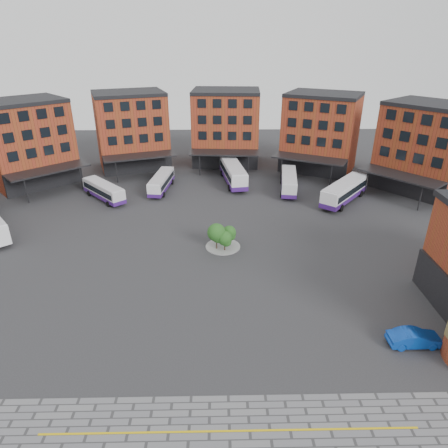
{
  "coord_description": "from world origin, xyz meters",
  "views": [
    {
      "loc": [
        1.26,
        -32.4,
        24.61
      ],
      "look_at": [
        2.11,
        10.41,
        4.0
      ],
      "focal_mm": 32.0,
      "sensor_mm": 36.0,
      "label": 1
    }
  ],
  "objects_px": {
    "tree_island": "(222,236)",
    "bus_c": "(161,182)",
    "bus_f": "(345,191)",
    "bus_d": "(233,173)",
    "blue_car": "(415,338)",
    "bus_b": "(104,191)",
    "bus_e": "(289,181)"
  },
  "relations": [
    {
      "from": "bus_d",
      "to": "bus_e",
      "type": "bearing_deg",
      "value": -31.77
    },
    {
      "from": "bus_c",
      "to": "bus_f",
      "type": "height_order",
      "value": "bus_f"
    },
    {
      "from": "tree_island",
      "to": "bus_f",
      "type": "distance_m",
      "value": 24.85
    },
    {
      "from": "bus_b",
      "to": "bus_c",
      "type": "xyz_separation_m",
      "value": [
        8.83,
        4.03,
        -0.01
      ]
    },
    {
      "from": "tree_island",
      "to": "bus_e",
      "type": "distance_m",
      "value": 23.47
    },
    {
      "from": "tree_island",
      "to": "bus_e",
      "type": "xyz_separation_m",
      "value": [
        11.71,
        20.34,
        -0.19
      ]
    },
    {
      "from": "bus_f",
      "to": "bus_c",
      "type": "bearing_deg",
      "value": -150.75
    },
    {
      "from": "bus_f",
      "to": "blue_car",
      "type": "relative_size",
      "value": 2.36
    },
    {
      "from": "bus_d",
      "to": "bus_f",
      "type": "bearing_deg",
      "value": -36.55
    },
    {
      "from": "bus_c",
      "to": "bus_d",
      "type": "xyz_separation_m",
      "value": [
        12.44,
        3.52,
        0.39
      ]
    },
    {
      "from": "bus_c",
      "to": "blue_car",
      "type": "xyz_separation_m",
      "value": [
        26.47,
        -38.39,
        -0.74
      ]
    },
    {
      "from": "bus_b",
      "to": "bus_d",
      "type": "bearing_deg",
      "value": -23.11
    },
    {
      "from": "bus_c",
      "to": "bus_e",
      "type": "xyz_separation_m",
      "value": [
        21.8,
        -0.52,
        0.12
      ]
    },
    {
      "from": "bus_e",
      "to": "blue_car",
      "type": "distance_m",
      "value": 38.17
    },
    {
      "from": "bus_d",
      "to": "blue_car",
      "type": "height_order",
      "value": "bus_d"
    },
    {
      "from": "bus_b",
      "to": "bus_f",
      "type": "height_order",
      "value": "bus_f"
    },
    {
      "from": "bus_e",
      "to": "bus_f",
      "type": "distance_m",
      "value": 9.6
    },
    {
      "from": "tree_island",
      "to": "bus_e",
      "type": "bearing_deg",
      "value": 60.07
    },
    {
      "from": "bus_c",
      "to": "bus_f",
      "type": "xyz_separation_m",
      "value": [
        29.84,
        -5.77,
        0.32
      ]
    },
    {
      "from": "bus_c",
      "to": "bus_d",
      "type": "height_order",
      "value": "bus_d"
    },
    {
      "from": "blue_car",
      "to": "tree_island",
      "type": "bearing_deg",
      "value": 41.84
    },
    {
      "from": "bus_d",
      "to": "bus_b",
      "type": "bearing_deg",
      "value": -168.92
    },
    {
      "from": "tree_island",
      "to": "bus_f",
      "type": "height_order",
      "value": "tree_island"
    },
    {
      "from": "bus_f",
      "to": "blue_car",
      "type": "xyz_separation_m",
      "value": [
        -3.37,
        -32.63,
        -1.07
      ]
    },
    {
      "from": "bus_b",
      "to": "bus_f",
      "type": "xyz_separation_m",
      "value": [
        38.67,
        -1.74,
        0.32
      ]
    },
    {
      "from": "bus_c",
      "to": "bus_d",
      "type": "bearing_deg",
      "value": 23.24
    },
    {
      "from": "bus_d",
      "to": "bus_e",
      "type": "xyz_separation_m",
      "value": [
        9.36,
        -4.03,
        -0.27
      ]
    },
    {
      "from": "tree_island",
      "to": "bus_c",
      "type": "relative_size",
      "value": 0.44
    },
    {
      "from": "bus_c",
      "to": "tree_island",
      "type": "bearing_deg",
      "value": -56.73
    },
    {
      "from": "tree_island",
      "to": "bus_c",
      "type": "xyz_separation_m",
      "value": [
        -10.09,
        20.86,
        -0.31
      ]
    },
    {
      "from": "bus_c",
      "to": "bus_f",
      "type": "distance_m",
      "value": 30.39
    },
    {
      "from": "bus_c",
      "to": "blue_car",
      "type": "distance_m",
      "value": 46.64
    }
  ]
}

